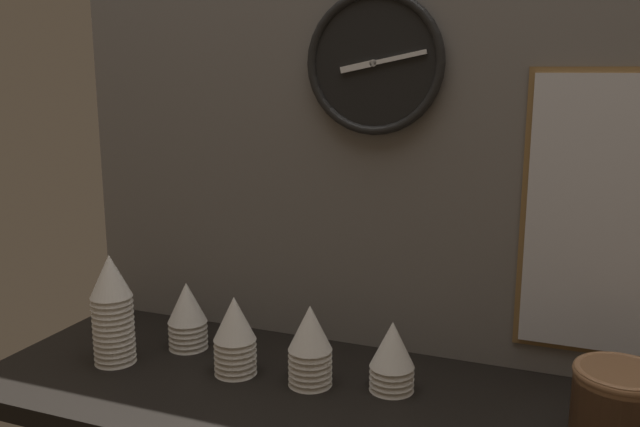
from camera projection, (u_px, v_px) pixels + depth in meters
The scene contains 9 objects.
ground_plane at pixel (358, 406), 134.67cm from camera, with size 160.00×56.00×4.00cm, color black.
wall_tiled_back at pixel (400, 122), 147.39cm from camera, with size 160.00×3.00×105.00cm.
cup_stack_center_right at pixel (392, 356), 135.94cm from camera, with size 9.16×9.16×14.59cm.
cup_stack_far_left at pixel (112, 309), 147.99cm from camera, with size 9.16×9.16×24.73cm.
cup_stack_left at pixel (187, 315), 156.65cm from camera, with size 9.16×9.16×15.85cm.
cup_stack_center at pixel (310, 345), 138.08cm from camera, with size 9.16×9.16×17.12cm.
cup_stack_center_left at pixel (235, 335), 143.22cm from camera, with size 9.16×9.16×17.12cm.
bowl_stack_far_right at pixel (618, 408), 114.43cm from camera, with size 15.73×15.73×14.69cm.
wall_clock at pixel (375, 63), 143.84cm from camera, with size 30.59×2.70×30.59cm.
Camera 1 is at (38.44, -117.80, 63.71)cm, focal length 38.00 mm.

